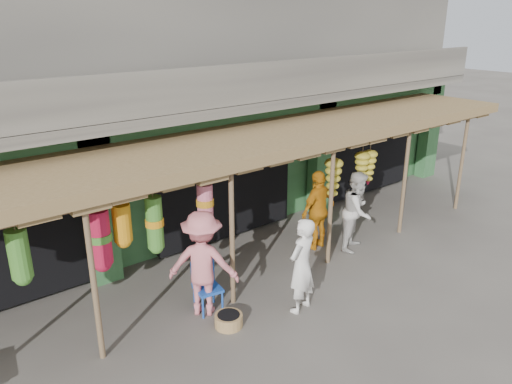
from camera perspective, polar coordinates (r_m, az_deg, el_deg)
ground at (r=10.38m, az=3.50°, el=-9.21°), size 80.00×80.00×0.00m
building at (r=13.19m, az=-10.77°, el=12.24°), size 16.40×6.80×7.00m
awning at (r=9.90m, az=0.04°, el=5.45°), size 14.00×2.70×2.79m
blue_chair at (r=9.04m, az=-5.75°, el=-10.30°), size 0.50×0.51×0.92m
basket_right at (r=8.75m, az=-3.14°, el=-14.45°), size 0.50×0.50×0.22m
person_front at (r=8.82m, az=5.23°, el=-8.38°), size 0.72×0.56×1.75m
person_right at (r=11.26m, az=11.53°, el=-2.12°), size 1.08×0.99×1.80m
person_vendor at (r=11.16m, az=7.14°, el=-2.03°), size 1.11×0.56×1.82m
person_shopper at (r=8.73m, az=-6.10°, el=-8.12°), size 1.38×1.37×1.91m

